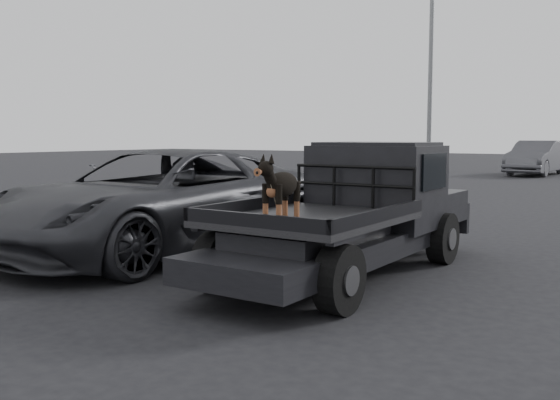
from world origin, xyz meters
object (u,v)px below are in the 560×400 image
Objects in this scene: distant_car_a at (536,158)px; flatbed_ute at (346,242)px; parked_suv at (160,201)px; floodlight_near at (432,1)px; dog at (281,190)px.

flatbed_ute is at bearing -81.13° from distant_car_a.
distant_car_a reaches higher than flatbed_ute.
flatbed_ute is 24.47m from distant_car_a.
parked_suv is 18.35m from floodlight_near.
parked_suv reaches higher than dog.
floodlight_near reaches higher than dog.
parked_suv is 24.50m from distant_car_a.
dog is 3.72m from parked_suv.
distant_car_a is at bearing 89.79° from parked_suv.
flatbed_ute is 1.85m from dog.
dog is at bearing -81.41° from distant_car_a.
flatbed_ute is 1.08× the size of distant_car_a.
dog is 0.15× the size of distant_car_a.
parked_suv is 1.21× the size of distant_car_a.
parked_suv is at bearing -83.74° from floodlight_near.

